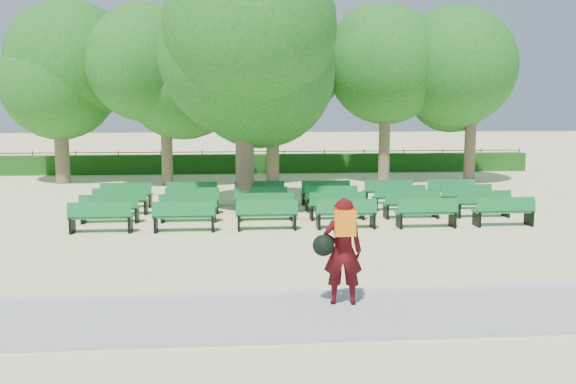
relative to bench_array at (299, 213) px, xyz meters
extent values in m
plane|color=beige|center=(-0.40, -1.79, -0.08)|extent=(120.00, 120.00, 0.00)
cube|color=#A4A5A0|center=(-0.40, -9.19, -0.05)|extent=(30.00, 2.20, 0.06)
cube|color=silver|center=(-0.40, -8.04, -0.03)|extent=(30.00, 0.12, 0.10)
cube|color=#194F14|center=(-0.40, 12.21, 0.37)|extent=(26.00, 0.70, 0.90)
cube|color=#136F2F|center=(0.00, 0.01, 0.32)|extent=(1.63, 0.49, 0.05)
cube|color=#136F2F|center=(0.00, -0.18, 0.55)|extent=(1.62, 0.16, 0.38)
cylinder|color=brown|center=(-1.57, 0.74, 1.58)|extent=(0.57, 0.57, 3.33)
ellipsoid|color=#20691D|center=(-1.57, 0.74, 4.67)|extent=(5.17, 5.17, 4.66)
imported|color=#40090D|center=(-0.20, -8.72, 0.85)|extent=(0.68, 0.48, 1.75)
cube|color=orange|center=(-0.20, -8.92, 1.35)|extent=(0.33, 0.16, 0.41)
sphere|color=black|center=(-0.52, -8.78, 0.97)|extent=(0.35, 0.35, 0.35)
camera|label=1|loc=(-1.97, -18.75, 3.20)|focal=40.00mm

